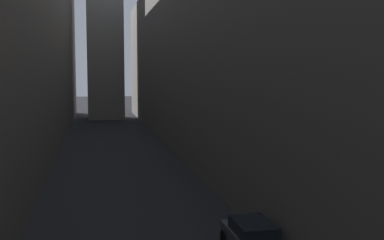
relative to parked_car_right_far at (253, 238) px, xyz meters
name	(u,v)px	position (x,y,z in m)	size (l,w,h in m)	color
ground_plane	(118,160)	(-4.40, 24.59, -0.78)	(264.00, 264.00, 0.00)	#232326
building_block_right	(233,49)	(6.77, 26.59, 9.31)	(11.34, 108.00, 20.17)	slate
parked_car_right_far	(253,238)	(0.00, 0.00, 0.00)	(1.88, 4.56, 1.47)	#4C4C51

